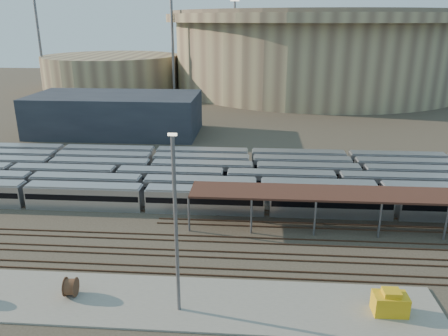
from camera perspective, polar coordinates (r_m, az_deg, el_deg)
ground at (r=59.77m, az=2.96°, el=-9.02°), size 420.00×420.00×0.00m
apron at (r=47.33m, az=-3.88°, el=-17.17°), size 50.00×9.00×0.20m
subway_trains at (r=75.99m, az=3.51°, el=-1.31°), size 118.94×23.90×3.60m
inspection_shed at (r=64.84m, az=22.99°, el=-3.44°), size 60.30×6.00×5.30m
empty_tracks at (r=55.35m, az=2.82°, el=-11.34°), size 170.00×9.62×0.18m
stadium at (r=194.72m, az=11.78°, el=15.05°), size 124.00×124.00×32.50m
secondary_arena at (r=193.88m, az=-14.39°, el=12.03°), size 56.00×56.00×14.00m
service_building at (r=115.97m, az=-13.96°, el=6.86°), size 42.00×20.00×10.00m
floodlight_0 at (r=165.94m, az=-6.74°, el=16.17°), size 4.00×1.00×38.40m
floodlight_1 at (r=193.18m, az=-22.99°, el=15.23°), size 4.00×1.00×38.40m
floodlight_3 at (r=213.28m, az=1.39°, el=16.84°), size 4.00×1.00×38.40m
cable_reel_west at (r=50.23m, az=-19.39°, el=-14.43°), size 1.30×2.14×2.05m
yard_light_pole at (r=41.65m, az=-6.30°, el=-7.63°), size 0.81×0.36×18.24m
yellow_equipment at (r=48.07m, az=20.86°, el=-16.24°), size 3.35×2.13×2.07m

